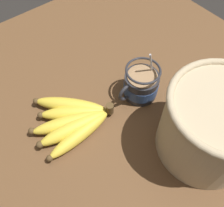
% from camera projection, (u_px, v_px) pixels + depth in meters
% --- Properties ---
extents(table, '(0.99, 0.99, 0.04)m').
position_uv_depth(table, '(118.00, 99.00, 0.70)').
color(table, brown).
rests_on(table, ground).
extents(coffee_mug, '(0.13, 0.09, 0.14)m').
position_uv_depth(coffee_mug, '(141.00, 85.00, 0.66)').
color(coffee_mug, '#28282D').
rests_on(coffee_mug, table).
extents(banana_bunch, '(0.21, 0.19, 0.04)m').
position_uv_depth(banana_bunch, '(73.00, 120.00, 0.62)').
color(banana_bunch, '#4C381E').
rests_on(banana_bunch, table).
extents(woven_basket, '(0.23, 0.23, 0.18)m').
position_uv_depth(woven_basket, '(214.00, 125.00, 0.53)').
color(woven_basket, tan).
rests_on(woven_basket, table).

